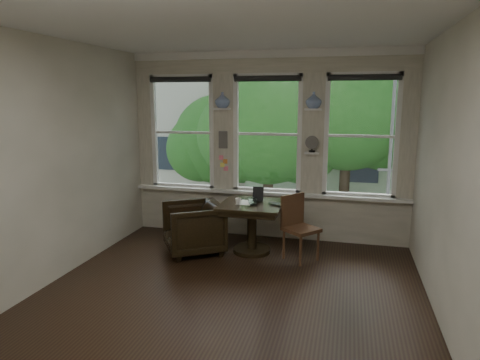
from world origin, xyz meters
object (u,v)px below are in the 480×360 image
(table, at_px, (252,228))
(armchair_left, at_px, (193,228))
(mug, at_px, (238,201))
(side_chair_right, at_px, (301,229))
(laptop, at_px, (276,205))

(table, bearing_deg, armchair_left, -165.16)
(table, relative_size, mug, 10.15)
(table, distance_m, armchair_left, 0.87)
(table, height_order, mug, mug)
(side_chair_right, xyz_separation_m, mug, (-0.93, 0.06, 0.33))
(armchair_left, relative_size, side_chair_right, 0.90)
(table, bearing_deg, laptop, -8.59)
(armchair_left, distance_m, side_chair_right, 1.59)
(laptop, relative_size, mug, 3.52)
(armchair_left, relative_size, mug, 9.34)
(armchair_left, xyz_separation_m, laptop, (1.21, 0.17, 0.39))
(table, distance_m, mug, 0.46)
(side_chair_right, relative_size, mug, 10.38)
(table, bearing_deg, side_chair_right, -10.47)
(mug, bearing_deg, laptop, 2.44)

